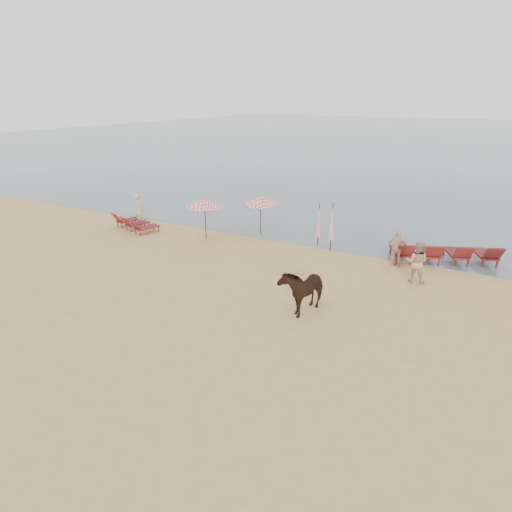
% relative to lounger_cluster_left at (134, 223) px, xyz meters
% --- Properties ---
extents(ground, '(120.00, 120.00, 0.00)m').
position_rel_lounger_cluster_left_xyz_m(ground, '(9.16, -8.04, -0.39)').
color(ground, tan).
rests_on(ground, ground).
extents(sea, '(160.00, 140.00, 0.06)m').
position_rel_lounger_cluster_left_xyz_m(sea, '(9.16, 71.96, -0.39)').
color(sea, '#51606B').
rests_on(sea, ground).
extents(lounger_cluster_left, '(2.87, 2.19, 0.56)m').
position_rel_lounger_cluster_left_xyz_m(lounger_cluster_left, '(0.00, 0.00, 0.00)').
color(lounger_cluster_left, maroon).
rests_on(lounger_cluster_left, ground).
extents(lounger_cluster_right, '(4.64, 3.32, 0.68)m').
position_rel_lounger_cluster_left_xyz_m(lounger_cluster_right, '(15.36, 2.68, 0.08)').
color(lounger_cluster_right, maroon).
rests_on(lounger_cluster_right, ground).
extents(umbrella_open_left_a, '(1.84, 1.84, 2.10)m').
position_rel_lounger_cluster_left_xyz_m(umbrella_open_left_a, '(4.37, 0.51, 1.50)').
color(umbrella_open_left_a, black).
rests_on(umbrella_open_left_a, ground).
extents(umbrella_open_left_b, '(1.70, 1.73, 2.17)m').
position_rel_lounger_cluster_left_xyz_m(umbrella_open_left_b, '(6.46, 2.48, 1.49)').
color(umbrella_open_left_b, black).
rests_on(umbrella_open_left_b, ground).
extents(umbrella_closed_left, '(0.26, 0.26, 2.13)m').
position_rel_lounger_cluster_left_xyz_m(umbrella_closed_left, '(9.76, 2.13, 0.93)').
color(umbrella_closed_left, black).
rests_on(umbrella_closed_left, ground).
extents(umbrella_closed_right, '(0.28, 0.28, 2.34)m').
position_rel_lounger_cluster_left_xyz_m(umbrella_closed_right, '(10.52, 1.79, 1.05)').
color(umbrella_closed_right, black).
rests_on(umbrella_closed_right, ground).
extents(cow, '(1.20, 2.00, 1.58)m').
position_rel_lounger_cluster_left_xyz_m(cow, '(11.61, -4.28, 0.40)').
color(cow, black).
rests_on(cow, ground).
extents(beachgoer_left, '(0.78, 0.65, 1.83)m').
position_rel_lounger_cluster_left_xyz_m(beachgoer_left, '(-0.35, 0.83, 0.53)').
color(beachgoer_left, tan).
rests_on(beachgoer_left, ground).
extents(beachgoer_right_a, '(0.82, 0.64, 1.67)m').
position_rel_lounger_cluster_left_xyz_m(beachgoer_right_a, '(14.59, -0.06, 0.45)').
color(beachgoer_right_a, tan).
rests_on(beachgoer_right_a, ground).
extents(beachgoer_right_b, '(0.96, 0.45, 1.59)m').
position_rel_lounger_cluster_left_xyz_m(beachgoer_right_b, '(13.60, 1.38, 0.41)').
color(beachgoer_right_b, '#DEAA8B').
rests_on(beachgoer_right_b, ground).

